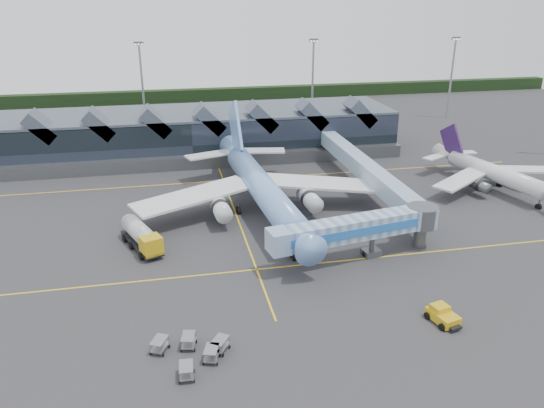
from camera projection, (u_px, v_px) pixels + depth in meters
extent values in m
plane|color=#2C2C2F|center=(247.00, 243.00, 76.61)|extent=(260.00, 260.00, 0.00)
cube|color=yellow|center=(257.00, 269.00, 69.34)|extent=(120.00, 0.25, 0.01)
cube|color=yellow|center=(223.00, 181.00, 102.06)|extent=(120.00, 0.25, 0.01)
cube|color=yellow|center=(237.00, 217.00, 85.70)|extent=(0.25, 60.00, 0.01)
cube|color=black|center=(193.00, 95.00, 175.84)|extent=(260.00, 4.00, 4.00)
cube|color=black|center=(190.00, 134.00, 117.62)|extent=(90.00, 20.00, 9.00)
cube|color=#454F5D|center=(188.00, 113.00, 115.87)|extent=(90.00, 20.00, 0.60)
cube|color=#54585B|center=(194.00, 162.00, 108.81)|extent=(90.00, 2.50, 2.60)
cube|color=#454F5D|center=(42.00, 126.00, 103.97)|extent=(6.43, 6.00, 6.43)
cube|color=#454F5D|center=(100.00, 124.00, 106.06)|extent=(6.43, 6.00, 6.43)
cube|color=#454F5D|center=(156.00, 121.00, 108.14)|extent=(6.43, 6.00, 6.43)
cube|color=#454F5D|center=(210.00, 119.00, 110.23)|extent=(6.43, 6.00, 6.43)
cube|color=#454F5D|center=(261.00, 116.00, 112.32)|extent=(6.43, 6.00, 6.43)
cube|color=#454F5D|center=(311.00, 114.00, 114.40)|extent=(6.43, 6.00, 6.43)
cube|color=#454F5D|center=(360.00, 112.00, 116.49)|extent=(6.43, 6.00, 6.43)
cylinder|color=gray|center=(143.00, 88.00, 135.12)|extent=(0.56, 0.56, 22.00)
cube|color=#54585B|center=(139.00, 43.00, 131.03)|extent=(2.40, 0.50, 0.90)
cylinder|color=gray|center=(313.00, 83.00, 143.66)|extent=(0.56, 0.56, 22.00)
cube|color=#54585B|center=(314.00, 40.00, 139.57)|extent=(2.40, 0.50, 0.90)
cylinder|color=gray|center=(451.00, 79.00, 149.43)|extent=(0.56, 0.56, 22.00)
cube|color=#54585B|center=(456.00, 38.00, 145.34)|extent=(2.40, 0.50, 0.90)
cylinder|color=#6F9FE1|center=(262.00, 188.00, 84.91)|extent=(6.75, 34.70, 4.25)
cone|color=#6F9FE1|center=(303.00, 241.00, 66.88)|extent=(4.67, 6.20, 4.25)
cube|color=black|center=(305.00, 237.00, 65.89)|extent=(1.64, 0.45, 0.48)
cone|color=#6F9FE1|center=(234.00, 151.00, 103.70)|extent=(4.82, 8.17, 4.25)
cube|color=silver|center=(193.00, 196.00, 83.69)|extent=(20.32, 13.23, 1.40)
cube|color=silver|center=(322.00, 183.00, 89.24)|extent=(20.31, 10.84, 1.40)
cylinder|color=silver|center=(221.00, 209.00, 81.53)|extent=(3.06, 6.09, 2.64)
cylinder|color=silver|center=(310.00, 199.00, 85.23)|extent=(3.06, 6.09, 2.64)
cube|color=#6F9FE1|center=(236.00, 131.00, 100.29)|extent=(1.29, 10.90, 11.72)
cube|color=silver|center=(209.00, 155.00, 101.04)|extent=(9.50, 6.04, 0.28)
cube|color=silver|center=(262.00, 151.00, 103.71)|extent=(9.32, 4.91, 0.28)
cylinder|color=#54585B|center=(293.00, 251.00, 71.64)|extent=(0.31, 0.31, 2.46)
cylinder|color=#54585B|center=(238.00, 206.00, 86.55)|extent=(0.31, 0.31, 2.46)
cylinder|color=#54585B|center=(281.00, 202.00, 88.40)|extent=(0.31, 0.31, 2.46)
cylinder|color=black|center=(293.00, 256.00, 71.94)|extent=(0.62, 1.61, 1.58)
cylinder|color=silver|center=(495.00, 173.00, 96.03)|extent=(7.68, 21.28, 3.02)
cone|color=silver|center=(446.00, 154.00, 106.89)|extent=(4.02, 5.38, 3.02)
cube|color=silver|center=(461.00, 180.00, 94.30)|extent=(12.79, 9.83, 1.01)
cube|color=silver|center=(519.00, 169.00, 99.78)|extent=(12.86, 5.02, 1.01)
cylinder|color=#54585B|center=(481.00, 186.00, 93.40)|extent=(2.64, 3.95, 1.87)
cylinder|color=#54585B|center=(519.00, 179.00, 97.06)|extent=(2.64, 3.95, 1.87)
cube|color=#331A4E|center=(451.00, 142.00, 104.84)|extent=(1.96, 6.71, 7.36)
cube|color=silver|center=(435.00, 157.00, 104.81)|extent=(6.09, 4.49, 0.25)
cube|color=silver|center=(462.00, 153.00, 107.45)|extent=(5.80, 2.22, 0.25)
cylinder|color=#54585B|center=(539.00, 204.00, 88.51)|extent=(0.28, 0.28, 1.75)
cylinder|color=#54585B|center=(479.00, 186.00, 96.68)|extent=(0.28, 0.28, 1.75)
cylinder|color=#54585B|center=(500.00, 182.00, 98.67)|extent=(0.28, 0.28, 1.75)
cylinder|color=black|center=(538.00, 207.00, 88.72)|extent=(0.69, 1.19, 1.12)
cube|color=#6781AD|center=(354.00, 228.00, 70.34)|extent=(19.97, 6.38, 2.87)
cube|color=blue|center=(360.00, 233.00, 69.02)|extent=(19.48, 3.57, 1.19)
cube|color=#6781AD|center=(279.00, 241.00, 66.58)|extent=(3.08, 3.56, 2.96)
cylinder|color=#54585B|center=(372.00, 240.00, 72.22)|extent=(0.69, 0.69, 4.62)
cube|color=#54585B|center=(371.00, 252.00, 72.91)|extent=(2.68, 2.36, 0.89)
cylinder|color=black|center=(365.00, 254.00, 72.61)|extent=(0.54, 0.94, 0.89)
cylinder|color=black|center=(377.00, 252.00, 73.29)|extent=(0.54, 0.94, 0.89)
cylinder|color=#54585B|center=(422.00, 216.00, 74.09)|extent=(4.35, 4.35, 2.96)
cylinder|color=#54585B|center=(420.00, 231.00, 74.95)|extent=(1.78, 1.78, 4.62)
cube|color=black|center=(142.00, 243.00, 74.85)|extent=(6.20, 10.30, 0.56)
cube|color=gold|center=(151.00, 245.00, 71.49)|extent=(3.39, 3.27, 2.45)
cube|color=black|center=(153.00, 244.00, 70.60)|extent=(2.34, 1.06, 1.11)
cylinder|color=#BCBCC1|center=(137.00, 230.00, 75.33)|extent=(4.77, 6.95, 2.56)
sphere|color=#BCBCC1|center=(130.00, 222.00, 77.83)|extent=(2.45, 2.45, 2.45)
sphere|color=#BCBCC1|center=(146.00, 238.00, 72.83)|extent=(2.45, 2.45, 2.45)
cylinder|color=black|center=(141.00, 256.00, 71.66)|extent=(0.78, 1.18, 1.11)
cylinder|color=black|center=(160.00, 251.00, 73.09)|extent=(0.78, 1.18, 1.11)
cylinder|color=black|center=(131.00, 245.00, 74.67)|extent=(0.78, 1.18, 1.11)
cylinder|color=black|center=(150.00, 241.00, 76.10)|extent=(0.78, 1.18, 1.11)
cylinder|color=black|center=(124.00, 238.00, 76.83)|extent=(0.78, 1.18, 1.11)
cylinder|color=black|center=(143.00, 234.00, 78.26)|extent=(0.78, 1.18, 1.11)
cube|color=gold|center=(443.00, 316.00, 58.09)|extent=(2.93, 3.96, 0.99)
cube|color=gold|center=(440.00, 308.00, 58.31)|extent=(2.09, 1.94, 0.69)
cube|color=black|center=(455.00, 327.00, 56.61)|extent=(1.53, 1.09, 0.30)
cylinder|color=black|center=(442.00, 327.00, 56.76)|extent=(0.47, 0.84, 0.79)
cylinder|color=black|center=(458.00, 322.00, 57.65)|extent=(0.47, 0.84, 0.79)
cylinder|color=black|center=(427.00, 316.00, 58.75)|extent=(0.47, 0.84, 0.79)
cylinder|color=black|center=(443.00, 311.00, 59.64)|extent=(0.47, 0.84, 0.79)
cube|color=gray|center=(189.00, 343.00, 53.97)|extent=(1.66, 2.23, 0.14)
cube|color=gray|center=(188.00, 336.00, 53.65)|extent=(1.66, 2.23, 0.07)
cylinder|color=black|center=(196.00, 341.00, 54.78)|extent=(0.17, 0.34, 0.33)
cube|color=gray|center=(212.00, 356.00, 52.04)|extent=(1.82, 2.30, 0.14)
cube|color=gray|center=(211.00, 349.00, 51.72)|extent=(1.82, 2.30, 0.07)
cylinder|color=black|center=(220.00, 355.00, 52.78)|extent=(0.20, 0.35, 0.33)
cube|color=gray|center=(160.00, 347.00, 53.37)|extent=(2.03, 2.37, 0.14)
cube|color=gray|center=(159.00, 340.00, 53.04)|extent=(2.03, 2.37, 0.07)
cylinder|color=black|center=(169.00, 346.00, 54.00)|extent=(0.24, 0.34, 0.33)
cube|color=gray|center=(187.00, 373.00, 49.66)|extent=(1.38, 2.08, 0.14)
cube|color=gray|center=(186.00, 366.00, 49.34)|extent=(1.38, 2.08, 0.07)
cylinder|color=black|center=(194.00, 371.00, 50.56)|extent=(0.13, 0.33, 0.33)
cube|color=gray|center=(220.00, 347.00, 53.42)|extent=(2.18, 2.39, 0.14)
cube|color=gray|center=(220.00, 340.00, 53.09)|extent=(2.18, 2.39, 0.07)
cylinder|color=black|center=(230.00, 347.00, 53.93)|extent=(0.27, 0.34, 0.33)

